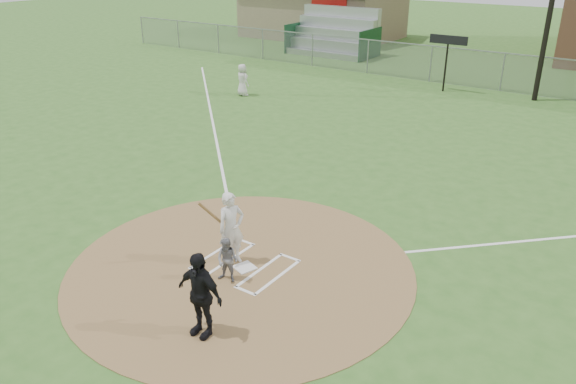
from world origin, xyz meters
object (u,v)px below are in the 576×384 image
Objects in this scene: home_plate at (245,267)px; catcher at (227,260)px; umpire at (200,294)px; ondeck_player at (243,80)px; batter_at_plate at (231,228)px.

home_plate is 0.84m from catcher.
catcher reaches higher than home_plate.
umpire is at bearing -77.50° from catcher.
umpire is 19.61m from ondeck_player.
ondeck_player reaches higher than catcher.
catcher is at bearing 144.60° from ondeck_player.
ondeck_player is 16.85m from batter_at_plate.
umpire is at bearing 143.32° from ondeck_player.
catcher is 0.93m from batter_at_plate.
home_plate is at bearing 80.52° from catcher.
ondeck_player is at bearing 129.14° from home_plate.
home_plate is 0.25× the size of umpire.
catcher is at bearing 114.21° from umpire.
batter_at_plate is at bearing 116.66° from umpire.
batter_at_plate is at bearing 144.84° from ondeck_player.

